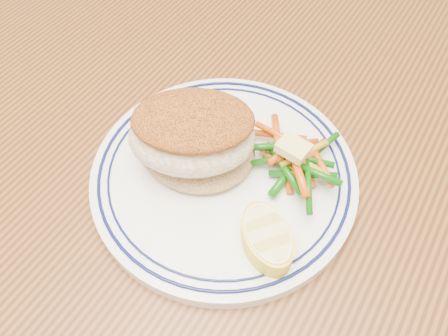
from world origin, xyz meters
TOP-DOWN VIEW (x-y plane):
  - dining_table at (0.00, 0.00)m, footprint 1.50×0.90m
  - plate at (0.02, -0.01)m, footprint 0.25×0.25m
  - rice_pilaf at (-0.01, -0.01)m, footprint 0.12×0.10m
  - fish_fillet at (-0.01, -0.02)m, footprint 0.14×0.13m
  - vegetable_pile at (0.07, 0.03)m, footprint 0.11×0.10m
  - butter_pat at (0.07, 0.02)m, footprint 0.03×0.02m
  - lemon_wedge at (0.09, -0.06)m, footprint 0.08×0.08m

SIDE VIEW (x-z plane):
  - dining_table at x=0.00m, z-range 0.28..1.03m
  - plate at x=0.02m, z-range 0.75..0.77m
  - rice_pilaf at x=-0.01m, z-range 0.77..0.79m
  - vegetable_pile at x=0.07m, z-range 0.76..0.79m
  - lemon_wedge at x=0.09m, z-range 0.77..0.79m
  - butter_pat at x=0.07m, z-range 0.79..0.80m
  - fish_fillet at x=-0.01m, z-range 0.78..0.84m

